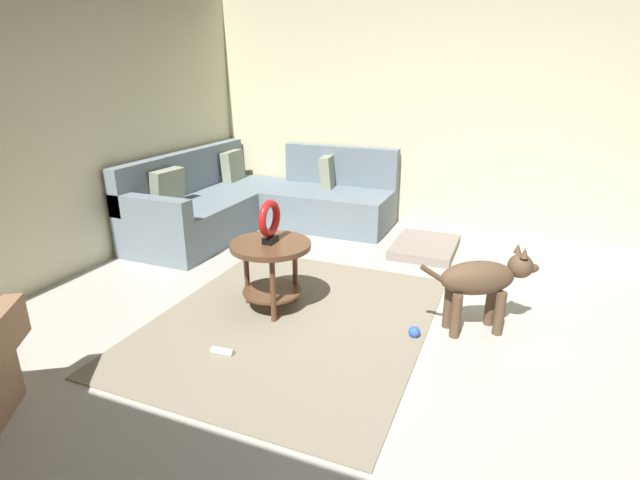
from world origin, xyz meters
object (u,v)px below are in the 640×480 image
Objects in this scene: sectional_couch at (257,204)px; side_table at (271,258)px; dog_toy_rope at (223,352)px; torus_sculpture at (270,220)px; dog at (483,281)px; dog_bed_mat at (425,247)px; dog_toy_ball at (414,332)px.

sectional_couch is 3.75× the size of side_table.
dog_toy_rope is at bearing -179.89° from side_table.
sectional_couch reaches higher than dog_toy_rope.
torus_sculpture is at bearing 0.00° from side_table.
side_table is 0.78× the size of dog.
sectional_couch is 2.81× the size of dog_bed_mat.
sectional_couch is 1.95m from dog_bed_mat.
dog_toy_rope is (-0.96, 1.49, -0.35)m from dog.
torus_sculpture is at bearing -109.22° from dog.
dog reaches higher than dog_toy_ball.
dog_toy_rope is (-0.70, -0.00, -0.39)m from side_table.
dog_bed_mat is at bearing 175.08° from dog.
torus_sculpture is (0.00, 0.00, 0.29)m from side_table.
side_table is at bearing 0.11° from dog_toy_rope.
sectional_couch is 2.07m from torus_sculpture.
dog is 1.81m from dog_toy_rope.
side_table is at bearing 89.50° from dog_toy_ball.
dog is (-1.45, -2.58, 0.09)m from sectional_couch.
side_table is 1.93m from dog_bed_mat.
sectional_couch is 2.03m from side_table.
dog_toy_rope is (-0.69, 1.10, -0.02)m from dog_toy_ball.
side_table is (-1.71, -1.09, 0.12)m from sectional_couch.
dog is (-1.43, -0.65, 0.33)m from dog_bed_mat.
torus_sculpture is 0.43× the size of dog.
dog reaches higher than dog_toy_rope.
dog_bed_mat is (1.70, -0.85, -0.37)m from side_table.
dog_bed_mat is at bearing -90.36° from sectional_couch.
sectional_couch is at bearing 32.49° from side_table.
torus_sculpture reaches higher than dog_toy_ball.
dog_bed_mat is at bearing -26.47° from side_table.
side_table is at bearing -109.22° from dog.
dog_toy_ball is at bearing -90.50° from side_table.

